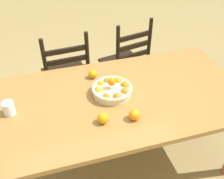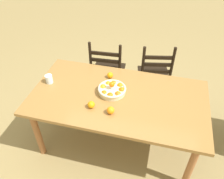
# 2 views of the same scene
# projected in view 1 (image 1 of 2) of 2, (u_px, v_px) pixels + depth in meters

# --- Properties ---
(ground_plane) EXTENTS (12.00, 12.00, 0.00)m
(ground_plane) POSITION_uv_depth(u_px,v_px,m) (122.00, 158.00, 2.36)
(ground_plane) COLOR olive
(dining_table) EXTENTS (1.83, 0.99, 0.73)m
(dining_table) POSITION_uv_depth(u_px,v_px,m) (124.00, 103.00, 1.96)
(dining_table) COLOR olive
(dining_table) RESTS_ON ground
(chair_near_window) EXTENTS (0.49, 0.49, 0.97)m
(chair_near_window) POSITION_uv_depth(u_px,v_px,m) (126.00, 64.00, 2.77)
(chair_near_window) COLOR black
(chair_near_window) RESTS_ON ground
(chair_by_cabinet) EXTENTS (0.47, 0.47, 0.96)m
(chair_by_cabinet) POSITION_uv_depth(u_px,v_px,m) (67.00, 77.00, 2.60)
(chair_by_cabinet) COLOR black
(chair_by_cabinet) RESTS_ON ground
(fruit_bowl) EXTENTS (0.30, 0.30, 0.14)m
(fruit_bowl) POSITION_uv_depth(u_px,v_px,m) (112.00, 90.00, 1.90)
(fruit_bowl) COLOR beige
(fruit_bowl) RESTS_ON dining_table
(orange_loose_0) EXTENTS (0.07, 0.07, 0.07)m
(orange_loose_0) POSITION_uv_depth(u_px,v_px,m) (134.00, 115.00, 1.69)
(orange_loose_0) COLOR orange
(orange_loose_0) RESTS_ON dining_table
(orange_loose_1) EXTENTS (0.07, 0.07, 0.07)m
(orange_loose_1) POSITION_uv_depth(u_px,v_px,m) (93.00, 74.00, 2.07)
(orange_loose_1) COLOR orange
(orange_loose_1) RESTS_ON dining_table
(orange_loose_2) EXTENTS (0.07, 0.07, 0.07)m
(orange_loose_2) POSITION_uv_depth(u_px,v_px,m) (103.00, 118.00, 1.67)
(orange_loose_2) COLOR orange
(orange_loose_2) RESTS_ON dining_table
(drinking_glass) EXTENTS (0.08, 0.08, 0.10)m
(drinking_glass) POSITION_uv_depth(u_px,v_px,m) (9.00, 108.00, 1.73)
(drinking_glass) COLOR silver
(drinking_glass) RESTS_ON dining_table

